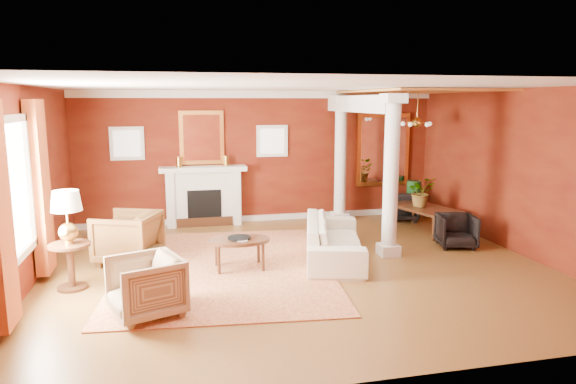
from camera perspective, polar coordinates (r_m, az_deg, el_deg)
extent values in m
plane|color=brown|center=(8.44, 1.18, -8.40)|extent=(8.00, 8.00, 0.00)
cube|color=#65230E|center=(11.50, -3.03, 3.94)|extent=(8.00, 0.04, 2.90)
cube|color=#65230E|center=(4.85, 11.33, -4.74)|extent=(8.00, 0.04, 2.90)
cube|color=#65230E|center=(8.13, -27.30, 0.28)|extent=(0.04, 7.00, 2.90)
cube|color=#65230E|center=(9.86, 24.41, 2.03)|extent=(0.04, 7.00, 2.90)
cube|color=silver|center=(8.01, 1.25, 11.68)|extent=(8.00, 7.00, 0.04)
cube|color=silver|center=(11.31, -9.34, -0.64)|extent=(1.60, 0.34, 1.20)
cube|color=black|center=(11.17, -9.26, -1.56)|extent=(0.72, 0.03, 0.70)
cube|color=black|center=(11.24, -9.21, -3.31)|extent=(1.20, 0.05, 0.20)
cube|color=silver|center=(11.17, -9.42, 2.55)|extent=(1.85, 0.42, 0.10)
cube|color=silver|center=(11.26, -12.89, -0.81)|extent=(0.16, 0.40, 1.20)
cube|color=silver|center=(11.34, -5.80, -0.53)|extent=(0.16, 0.40, 1.20)
cube|color=#ECA645|center=(11.27, -9.57, 5.99)|extent=(0.95, 0.06, 1.15)
cube|color=white|center=(11.24, -9.56, 5.97)|extent=(0.78, 0.02, 0.98)
cube|color=silver|center=(11.31, -17.45, 5.17)|extent=(0.70, 0.06, 0.70)
cube|color=white|center=(11.28, -17.46, 5.16)|extent=(0.54, 0.02, 0.54)
cube|color=silver|center=(11.49, -1.78, 5.69)|extent=(0.70, 0.06, 0.70)
cube|color=white|center=(11.45, -1.75, 5.68)|extent=(0.54, 0.02, 0.54)
cube|color=white|center=(7.54, -28.36, 0.28)|extent=(0.03, 1.30, 1.70)
cube|color=silver|center=(8.20, -26.85, 1.10)|extent=(0.08, 0.10, 1.90)
cube|color=#9E401B|center=(8.49, -25.83, 0.43)|extent=(0.18, 0.55, 2.60)
cube|color=silver|center=(9.22, 11.09, -6.34)|extent=(0.34, 0.34, 0.20)
cylinder|color=silver|center=(8.94, 11.38, 2.00)|extent=(0.26, 0.26, 2.50)
cube|color=silver|center=(8.86, 11.67, 10.16)|extent=(0.36, 0.36, 0.16)
cube|color=silver|center=(11.66, 5.73, -2.75)|extent=(0.34, 0.34, 0.20)
cylinder|color=silver|center=(11.44, 5.85, 3.86)|extent=(0.26, 0.26, 2.50)
cube|color=silver|center=(11.37, 5.97, 10.24)|extent=(0.36, 0.36, 0.16)
cube|color=silver|center=(10.33, 7.94, 9.67)|extent=(0.30, 3.20, 0.32)
cube|color=#CC843C|center=(10.66, 14.16, 10.82)|extent=(2.30, 3.40, 0.04)
cube|color=#ECA645|center=(12.28, 10.50, 4.64)|extent=(1.30, 0.06, 1.70)
cube|color=white|center=(12.25, 10.56, 4.63)|extent=(1.10, 0.02, 1.50)
cylinder|color=gold|center=(10.73, 14.21, 9.23)|extent=(0.02, 0.02, 0.65)
sphere|color=gold|center=(10.74, 14.14, 7.50)|extent=(0.20, 0.20, 0.20)
sphere|color=beige|center=(10.87, 15.46, 7.31)|extent=(0.09, 0.09, 0.09)
sphere|color=beige|center=(11.01, 13.91, 7.41)|extent=(0.09, 0.09, 0.09)
sphere|color=beige|center=(10.78, 12.65, 7.41)|extent=(0.09, 0.09, 0.09)
sphere|color=beige|center=(10.49, 13.42, 7.31)|extent=(0.09, 0.09, 0.09)
sphere|color=beige|center=(10.54, 15.21, 7.25)|extent=(0.09, 0.09, 0.09)
cube|color=silver|center=(11.40, -3.06, 10.78)|extent=(8.00, 0.08, 0.16)
cube|color=silver|center=(11.69, -2.93, -2.87)|extent=(8.00, 0.08, 0.12)
cube|color=maroon|center=(8.51, -7.06, -8.25)|extent=(3.76, 4.76, 0.02)
imported|color=beige|center=(8.84, 5.16, -4.47)|extent=(1.29, 2.47, 0.93)
imported|color=black|center=(8.99, -17.39, -4.57)|extent=(1.14, 1.17, 0.95)
imported|color=tan|center=(6.76, -15.54, -9.77)|extent=(1.00, 1.03, 0.84)
cylinder|color=black|center=(8.27, -5.45, -5.38)|extent=(0.99, 0.99, 0.05)
cylinder|color=black|center=(8.10, -7.68, -7.64)|extent=(0.05, 0.05, 0.45)
cylinder|color=black|center=(8.18, -2.78, -7.37)|extent=(0.05, 0.05, 0.45)
cylinder|color=black|center=(8.52, -7.96, -6.76)|extent=(0.05, 0.05, 0.45)
cylinder|color=black|center=(8.60, -3.30, -6.51)|extent=(0.05, 0.05, 0.45)
imported|color=black|center=(8.16, -5.71, -4.63)|extent=(0.16, 0.03, 0.22)
cylinder|color=black|center=(8.16, -22.81, -9.73)|extent=(0.42, 0.42, 0.04)
cylinder|color=black|center=(8.07, -22.96, -7.68)|extent=(0.10, 0.10, 0.65)
cylinder|color=black|center=(7.98, -23.12, -5.44)|extent=(0.58, 0.58, 0.04)
sphere|color=gold|center=(7.93, -23.22, -4.10)|extent=(0.27, 0.27, 0.27)
cylinder|color=gold|center=(7.89, -23.31, -2.74)|extent=(0.03, 0.03, 0.29)
cone|color=beige|center=(7.84, -23.44, -0.90)|extent=(0.42, 0.42, 0.29)
imported|color=black|center=(10.99, 14.93, -2.15)|extent=(0.90, 1.57, 0.83)
imported|color=black|center=(10.00, 18.20, -3.96)|extent=(0.79, 0.76, 0.68)
imported|color=black|center=(11.92, 12.40, -1.34)|extent=(0.85, 0.82, 0.73)
sphere|color=#133E19|center=(12.32, 13.70, -1.94)|extent=(0.37, 0.37, 0.37)
cylinder|color=#133E19|center=(12.27, 13.75, -0.75)|extent=(0.33, 0.33, 0.87)
imported|color=#26591E|center=(10.89, 14.62, 1.26)|extent=(0.61, 0.67, 0.48)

